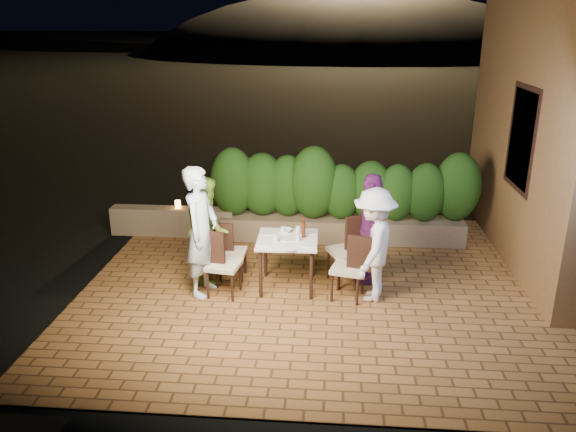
# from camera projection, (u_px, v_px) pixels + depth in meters

# --- Properties ---
(ground) EXTENTS (400.00, 400.00, 0.00)m
(ground) POSITION_uv_depth(u_px,v_px,m) (327.00, 301.00, 7.74)
(ground) COLOR black
(ground) RESTS_ON ground
(terrace_floor) EXTENTS (7.00, 6.00, 0.15)m
(terrace_floor) POSITION_uv_depth(u_px,v_px,m) (328.00, 289.00, 8.23)
(terrace_floor) COLOR brown
(terrace_floor) RESTS_ON ground
(building_wall) EXTENTS (1.60, 5.00, 5.00)m
(building_wall) POSITION_uv_depth(u_px,v_px,m) (571.00, 100.00, 8.51)
(building_wall) COLOR brown
(building_wall) RESTS_ON ground
(window_pane) EXTENTS (0.08, 1.00, 1.40)m
(window_pane) POSITION_uv_depth(u_px,v_px,m) (524.00, 139.00, 8.26)
(window_pane) COLOR black
(window_pane) RESTS_ON building_wall
(window_frame) EXTENTS (0.06, 1.15, 1.55)m
(window_frame) POSITION_uv_depth(u_px,v_px,m) (523.00, 139.00, 8.27)
(window_frame) COLOR black
(window_frame) RESTS_ON building_wall
(planter) EXTENTS (4.20, 0.55, 0.40)m
(planter) POSITION_uv_depth(u_px,v_px,m) (341.00, 229.00, 9.81)
(planter) COLOR #7A694E
(planter) RESTS_ON ground
(hedge) EXTENTS (4.00, 0.70, 1.10)m
(hedge) POSITION_uv_depth(u_px,v_px,m) (342.00, 188.00, 9.57)
(hedge) COLOR #1C4412
(hedge) RESTS_ON planter
(parapet) EXTENTS (2.20, 0.30, 0.50)m
(parapet) POSITION_uv_depth(u_px,v_px,m) (173.00, 221.00, 10.03)
(parapet) COLOR #7A694E
(parapet) RESTS_ON ground
(hill) EXTENTS (52.00, 40.00, 22.00)m
(hill) POSITION_uv_depth(u_px,v_px,m) (352.00, 90.00, 65.34)
(hill) COLOR black
(hill) RESTS_ON ground
(dining_table) EXTENTS (0.86, 0.86, 0.75)m
(dining_table) POSITION_uv_depth(u_px,v_px,m) (287.00, 263.00, 8.00)
(dining_table) COLOR white
(dining_table) RESTS_ON ground
(plate_nw) EXTENTS (0.20, 0.20, 0.01)m
(plate_nw) POSITION_uv_depth(u_px,v_px,m) (264.00, 244.00, 7.67)
(plate_nw) COLOR white
(plate_nw) RESTS_ON dining_table
(plate_sw) EXTENTS (0.23, 0.23, 0.01)m
(plate_sw) POSITION_uv_depth(u_px,v_px,m) (268.00, 233.00, 8.07)
(plate_sw) COLOR white
(plate_sw) RESTS_ON dining_table
(plate_ne) EXTENTS (0.22, 0.22, 0.01)m
(plate_ne) POSITION_uv_depth(u_px,v_px,m) (308.00, 245.00, 7.64)
(plate_ne) COLOR white
(plate_ne) RESTS_ON dining_table
(plate_se) EXTENTS (0.21, 0.21, 0.01)m
(plate_se) POSITION_uv_depth(u_px,v_px,m) (309.00, 232.00, 8.10)
(plate_se) COLOR white
(plate_se) RESTS_ON dining_table
(plate_centre) EXTENTS (0.22, 0.22, 0.01)m
(plate_centre) POSITION_uv_depth(u_px,v_px,m) (287.00, 239.00, 7.85)
(plate_centre) COLOR white
(plate_centre) RESTS_ON dining_table
(plate_front) EXTENTS (0.22, 0.22, 0.01)m
(plate_front) POSITION_uv_depth(u_px,v_px,m) (291.00, 248.00, 7.54)
(plate_front) COLOR white
(plate_front) RESTS_ON dining_table
(glass_nw) EXTENTS (0.07, 0.07, 0.12)m
(glass_nw) POSITION_uv_depth(u_px,v_px,m) (276.00, 238.00, 7.74)
(glass_nw) COLOR silver
(glass_nw) RESTS_ON dining_table
(glass_sw) EXTENTS (0.06, 0.06, 0.10)m
(glass_sw) POSITION_uv_depth(u_px,v_px,m) (283.00, 230.00, 8.06)
(glass_sw) COLOR silver
(glass_sw) RESTS_ON dining_table
(glass_ne) EXTENTS (0.06, 0.06, 0.10)m
(glass_ne) POSITION_uv_depth(u_px,v_px,m) (298.00, 238.00, 7.77)
(glass_ne) COLOR silver
(glass_ne) RESTS_ON dining_table
(glass_se) EXTENTS (0.07, 0.07, 0.12)m
(glass_se) POSITION_uv_depth(u_px,v_px,m) (298.00, 230.00, 8.02)
(glass_se) COLOR silver
(glass_se) RESTS_ON dining_table
(beer_bottle) EXTENTS (0.06, 0.06, 0.29)m
(beer_bottle) POSITION_uv_depth(u_px,v_px,m) (303.00, 228.00, 7.87)
(beer_bottle) COLOR #491C0C
(beer_bottle) RESTS_ON dining_table
(bowl) EXTENTS (0.21, 0.21, 0.04)m
(bowl) POSITION_uv_depth(u_px,v_px,m) (286.00, 230.00, 8.12)
(bowl) COLOR white
(bowl) RESTS_ON dining_table
(chair_left_front) EXTENTS (0.49, 0.49, 0.93)m
(chair_left_front) POSITION_uv_depth(u_px,v_px,m) (224.00, 264.00, 7.75)
(chair_left_front) COLOR black
(chair_left_front) RESTS_ON ground
(chair_left_back) EXTENTS (0.40, 0.40, 0.86)m
(chair_left_back) POSITION_uv_depth(u_px,v_px,m) (232.00, 251.00, 8.29)
(chair_left_back) COLOR black
(chair_left_back) RESTS_ON ground
(chair_right_front) EXTENTS (0.52, 0.52, 0.93)m
(chair_right_front) POSITION_uv_depth(u_px,v_px,m) (348.00, 267.00, 7.65)
(chair_right_front) COLOR black
(chair_right_front) RESTS_ON ground
(chair_right_back) EXTENTS (0.61, 0.61, 1.00)m
(chair_right_back) POSITION_uv_depth(u_px,v_px,m) (346.00, 250.00, 8.13)
(chair_right_back) COLOR black
(chair_right_back) RESTS_ON ground
(diner_blue) EXTENTS (0.54, 0.73, 1.84)m
(diner_blue) POSITION_uv_depth(u_px,v_px,m) (201.00, 232.00, 7.66)
(diner_blue) COLOR silver
(diner_blue) RESTS_ON ground
(diner_green) EXTENTS (0.84, 0.93, 1.56)m
(diner_green) POSITION_uv_depth(u_px,v_px,m) (207.00, 228.00, 8.19)
(diner_green) COLOR #88BD3B
(diner_green) RESTS_ON ground
(diner_white) EXTENTS (0.84, 1.14, 1.58)m
(diner_white) POSITION_uv_depth(u_px,v_px,m) (374.00, 245.00, 7.54)
(diner_white) COLOR white
(diner_white) RESTS_ON ground
(diner_purple) EXTENTS (0.43, 0.97, 1.64)m
(diner_purple) POSITION_uv_depth(u_px,v_px,m) (371.00, 228.00, 8.07)
(diner_purple) COLOR #642268
(diner_purple) RESTS_ON ground
(parapet_lamp) EXTENTS (0.10, 0.10, 0.14)m
(parapet_lamp) POSITION_uv_depth(u_px,v_px,m) (178.00, 204.00, 9.91)
(parapet_lamp) COLOR orange
(parapet_lamp) RESTS_ON parapet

